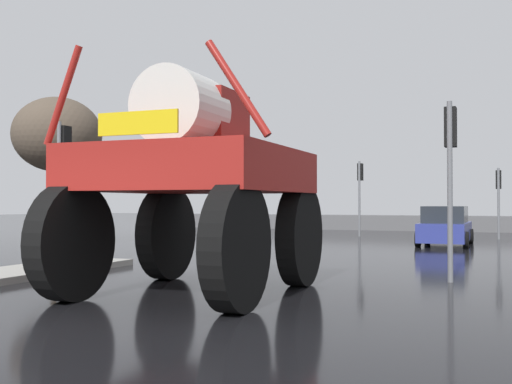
{
  "coord_description": "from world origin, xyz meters",
  "views": [
    {
      "loc": [
        6.25,
        -5.75,
        1.64
      ],
      "look_at": [
        1.28,
        6.14,
        1.87
      ],
      "focal_mm": 43.28,
      "sensor_mm": 36.0,
      "label": 1
    }
  ],
  "objects_px": {
    "traffic_signal_far_left": "(360,182)",
    "oversize_sprayer": "(195,179)",
    "traffic_signal_near_left": "(63,160)",
    "streetlight_far_left": "(159,147)",
    "bare_tree_left": "(57,136)",
    "traffic_signal_far_right": "(499,188)",
    "sedan_ahead": "(445,227)",
    "traffic_signal_near_right": "(450,150)"
  },
  "relations": [
    {
      "from": "traffic_signal_near_right",
      "to": "oversize_sprayer",
      "type": "bearing_deg",
      "value": -139.47
    },
    {
      "from": "oversize_sprayer",
      "to": "traffic_signal_near_left",
      "type": "height_order",
      "value": "oversize_sprayer"
    },
    {
      "from": "streetlight_far_left",
      "to": "oversize_sprayer",
      "type": "bearing_deg",
      "value": -56.15
    },
    {
      "from": "sedan_ahead",
      "to": "traffic_signal_near_right",
      "type": "bearing_deg",
      "value": -173.71
    },
    {
      "from": "traffic_signal_far_right",
      "to": "bare_tree_left",
      "type": "xyz_separation_m",
      "value": [
        -15.68,
        -10.98,
        1.91
      ]
    },
    {
      "from": "traffic_signal_near_left",
      "to": "bare_tree_left",
      "type": "bearing_deg",
      "value": 131.77
    },
    {
      "from": "traffic_signal_far_left",
      "to": "streetlight_far_left",
      "type": "bearing_deg",
      "value": -142.23
    },
    {
      "from": "traffic_signal_near_left",
      "to": "traffic_signal_far_left",
      "type": "xyz_separation_m",
      "value": [
        4.42,
        16.47,
        -0.12
      ]
    },
    {
      "from": "sedan_ahead",
      "to": "traffic_signal_near_left",
      "type": "distance_m",
      "value": 14.6
    },
    {
      "from": "oversize_sprayer",
      "to": "streetlight_far_left",
      "type": "distance_m",
      "value": 16.98
    },
    {
      "from": "traffic_signal_far_left",
      "to": "bare_tree_left",
      "type": "distance_m",
      "value": 14.49
    },
    {
      "from": "oversize_sprayer",
      "to": "streetlight_far_left",
      "type": "bearing_deg",
      "value": 32.32
    },
    {
      "from": "oversize_sprayer",
      "to": "bare_tree_left",
      "type": "distance_m",
      "value": 14.35
    },
    {
      "from": "traffic_signal_far_left",
      "to": "bare_tree_left",
      "type": "xyz_separation_m",
      "value": [
        -9.33,
        -10.98,
        1.56
      ]
    },
    {
      "from": "oversize_sprayer",
      "to": "traffic_signal_far_left",
      "type": "bearing_deg",
      "value": 3.02
    },
    {
      "from": "traffic_signal_far_right",
      "to": "oversize_sprayer",
      "type": "bearing_deg",
      "value": -103.38
    },
    {
      "from": "oversize_sprayer",
      "to": "traffic_signal_far_left",
      "type": "relative_size",
      "value": 1.43
    },
    {
      "from": "traffic_signal_near_right",
      "to": "streetlight_far_left",
      "type": "height_order",
      "value": "streetlight_far_left"
    },
    {
      "from": "oversize_sprayer",
      "to": "streetlight_far_left",
      "type": "relative_size",
      "value": 0.71
    },
    {
      "from": "oversize_sprayer",
      "to": "traffic_signal_far_left",
      "type": "height_order",
      "value": "oversize_sprayer"
    },
    {
      "from": "traffic_signal_near_right",
      "to": "sedan_ahead",
      "type": "bearing_deg",
      "value": 96.15
    },
    {
      "from": "oversize_sprayer",
      "to": "traffic_signal_far_right",
      "type": "xyz_separation_m",
      "value": [
        4.77,
        20.03,
        0.25
      ]
    },
    {
      "from": "oversize_sprayer",
      "to": "traffic_signal_near_left",
      "type": "distance_m",
      "value": 7.02
    },
    {
      "from": "traffic_signal_far_left",
      "to": "oversize_sprayer",
      "type": "bearing_deg",
      "value": -85.46
    },
    {
      "from": "oversize_sprayer",
      "to": "traffic_signal_near_right",
      "type": "distance_m",
      "value": 5.51
    },
    {
      "from": "sedan_ahead",
      "to": "traffic_signal_far_right",
      "type": "relative_size",
      "value": 1.27
    },
    {
      "from": "traffic_signal_near_left",
      "to": "traffic_signal_far_left",
      "type": "bearing_deg",
      "value": 74.99
    },
    {
      "from": "bare_tree_left",
      "to": "streetlight_far_left",
      "type": "bearing_deg",
      "value": 72.72
    },
    {
      "from": "traffic_signal_near_right",
      "to": "traffic_signal_far_right",
      "type": "height_order",
      "value": "traffic_signal_near_right"
    },
    {
      "from": "streetlight_far_left",
      "to": "bare_tree_left",
      "type": "height_order",
      "value": "streetlight_far_left"
    },
    {
      "from": "traffic_signal_near_left",
      "to": "bare_tree_left",
      "type": "xyz_separation_m",
      "value": [
        -4.91,
        5.5,
        1.44
      ]
    },
    {
      "from": "traffic_signal_far_left",
      "to": "traffic_signal_far_right",
      "type": "height_order",
      "value": "traffic_signal_far_left"
    },
    {
      "from": "traffic_signal_far_right",
      "to": "bare_tree_left",
      "type": "relative_size",
      "value": 0.56
    },
    {
      "from": "traffic_signal_near_left",
      "to": "traffic_signal_far_right",
      "type": "distance_m",
      "value": 19.7
    },
    {
      "from": "traffic_signal_far_left",
      "to": "streetlight_far_left",
      "type": "distance_m",
      "value": 9.97
    },
    {
      "from": "oversize_sprayer",
      "to": "sedan_ahead",
      "type": "height_order",
      "value": "oversize_sprayer"
    },
    {
      "from": "oversize_sprayer",
      "to": "sedan_ahead",
      "type": "relative_size",
      "value": 1.29
    },
    {
      "from": "traffic_signal_near_left",
      "to": "bare_tree_left",
      "type": "distance_m",
      "value": 7.51
    },
    {
      "from": "streetlight_far_left",
      "to": "bare_tree_left",
      "type": "xyz_separation_m",
      "value": [
        -1.54,
        -4.94,
        0.06
      ]
    },
    {
      "from": "sedan_ahead",
      "to": "traffic_signal_near_left",
      "type": "bearing_deg",
      "value": 141.9
    },
    {
      "from": "oversize_sprayer",
      "to": "traffic_signal_near_left",
      "type": "relative_size",
      "value": 1.37
    },
    {
      "from": "traffic_signal_near_left",
      "to": "sedan_ahead",
      "type": "bearing_deg",
      "value": 51.76
    }
  ]
}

